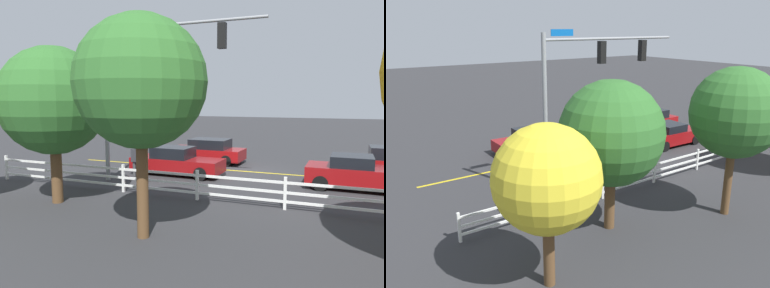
{
  "view_description": "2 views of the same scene",
  "coord_description": "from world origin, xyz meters",
  "views": [
    {
      "loc": [
        -4.59,
        18.64,
        3.78
      ],
      "look_at": [
        1.79,
        2.82,
        1.7
      ],
      "focal_mm": 34.05,
      "sensor_mm": 36.0,
      "label": 1
    },
    {
      "loc": [
        13.83,
        18.85,
        7.44
      ],
      "look_at": [
        1.71,
        1.68,
        1.17
      ],
      "focal_mm": 37.08,
      "sensor_mm": 36.0,
      "label": 2
    }
  ],
  "objects": [
    {
      "name": "car_0",
      "position": [
        2.91,
        2.14,
        0.67
      ],
      "size": [
        4.66,
        1.89,
        1.42
      ],
      "rotation": [
        0.0,
        0.0,
        3.12
      ],
      "color": "maroon",
      "rests_on": "ground_plane"
    },
    {
      "name": "white_rail_fence",
      "position": [
        -3.0,
        6.11,
        0.6
      ],
      "size": [
        26.1,
        0.1,
        1.15
      ],
      "color": "white",
      "rests_on": "ground_plane"
    },
    {
      "name": "car_2",
      "position": [
        2.67,
        -1.9,
        0.7
      ],
      "size": [
        4.48,
        2.09,
        1.43
      ],
      "rotation": [
        0.0,
        0.0,
        6.26
      ],
      "color": "maroon",
      "rests_on": "ground_plane"
    },
    {
      "name": "tree_2",
      "position": [
        0.28,
        10.16,
        4.23
      ],
      "size": [
        3.55,
        3.55,
        6.02
      ],
      "color": "brown",
      "rests_on": "ground_plane"
    },
    {
      "name": "pedestrian",
      "position": [
        4.25,
        3.84,
        0.93
      ],
      "size": [
        0.42,
        0.3,
        1.69
      ],
      "rotation": [
        0.0,
        0.0,
        4.62
      ],
      "color": "#3F3F42",
      "rests_on": "ground_plane"
    },
    {
      "name": "signal_assembly",
      "position": [
        3.28,
        4.46,
        5.14
      ],
      "size": [
        7.47,
        0.38,
        7.31
      ],
      "color": "gray",
      "rests_on": "ground_plane"
    },
    {
      "name": "tree_1",
      "position": [
        4.93,
        8.32,
        3.73
      ],
      "size": [
        3.88,
        3.88,
        5.69
      ],
      "color": "brown",
      "rests_on": "ground_plane"
    },
    {
      "name": "ground_plane",
      "position": [
        0.0,
        0.0,
        0.0
      ],
      "size": [
        120.0,
        120.0,
        0.0
      ],
      "primitive_type": "plane",
      "color": "#2D2D30"
    },
    {
      "name": "car_3",
      "position": [
        -5.36,
        2.03,
        0.69
      ],
      "size": [
        4.08,
        2.07,
        1.44
      ],
      "rotation": [
        0.0,
        0.0,
        3.12
      ],
      "color": "maroon",
      "rests_on": "ground_plane"
    },
    {
      "name": "lane_center_stripe",
      "position": [
        -4.0,
        0.0,
        0.0
      ],
      "size": [
        28.0,
        0.16,
        0.01
      ],
      "primitive_type": "cube",
      "color": "gold",
      "rests_on": "ground_plane"
    }
  ]
}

